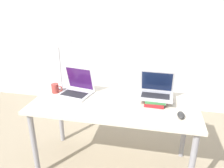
{
  "coord_description": "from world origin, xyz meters",
  "views": [
    {
      "loc": [
        0.35,
        -1.42,
        1.62
      ],
      "look_at": [
        -0.02,
        0.35,
        0.9
      ],
      "focal_mm": 35.0,
      "sensor_mm": 36.0,
      "label": 1
    }
  ],
  "objects_px": {
    "desk_lamp": "(63,45)",
    "laptop_left": "(77,89)",
    "mug": "(56,88)",
    "wireless_keyboard": "(153,116)",
    "laptop_on_books": "(156,91)",
    "book_stack": "(155,99)",
    "mouse": "(181,115)"
  },
  "relations": [
    {
      "from": "laptop_on_books",
      "to": "desk_lamp",
      "type": "distance_m",
      "value": 0.99
    },
    {
      "from": "laptop_left",
      "to": "desk_lamp",
      "type": "xyz_separation_m",
      "value": [
        -0.14,
        0.08,
        0.41
      ]
    },
    {
      "from": "book_stack",
      "to": "wireless_keyboard",
      "type": "distance_m",
      "value": 0.28
    },
    {
      "from": "book_stack",
      "to": "mouse",
      "type": "xyz_separation_m",
      "value": [
        0.21,
        -0.23,
        -0.01
      ]
    },
    {
      "from": "book_stack",
      "to": "wireless_keyboard",
      "type": "bearing_deg",
      "value": -90.97
    },
    {
      "from": "book_stack",
      "to": "laptop_on_books",
      "type": "distance_m",
      "value": 0.08
    },
    {
      "from": "laptop_on_books",
      "to": "laptop_left",
      "type": "bearing_deg",
      "value": 179.16
    },
    {
      "from": "mug",
      "to": "desk_lamp",
      "type": "height_order",
      "value": "desk_lamp"
    },
    {
      "from": "desk_lamp",
      "to": "laptop_left",
      "type": "bearing_deg",
      "value": -27.72
    },
    {
      "from": "mouse",
      "to": "desk_lamp",
      "type": "distance_m",
      "value": 1.26
    },
    {
      "from": "laptop_left",
      "to": "laptop_on_books",
      "type": "height_order",
      "value": "laptop_on_books"
    },
    {
      "from": "desk_lamp",
      "to": "laptop_on_books",
      "type": "bearing_deg",
      "value": -5.42
    },
    {
      "from": "wireless_keyboard",
      "to": "book_stack",
      "type": "bearing_deg",
      "value": 89.03
    },
    {
      "from": "laptop_left",
      "to": "laptop_on_books",
      "type": "bearing_deg",
      "value": -0.84
    },
    {
      "from": "wireless_keyboard",
      "to": "laptop_left",
      "type": "bearing_deg",
      "value": 158.05
    },
    {
      "from": "laptop_left",
      "to": "mug",
      "type": "height_order",
      "value": "laptop_left"
    },
    {
      "from": "wireless_keyboard",
      "to": "desk_lamp",
      "type": "height_order",
      "value": "desk_lamp"
    },
    {
      "from": "book_stack",
      "to": "laptop_on_books",
      "type": "height_order",
      "value": "laptop_on_books"
    },
    {
      "from": "book_stack",
      "to": "mouse",
      "type": "height_order",
      "value": "book_stack"
    },
    {
      "from": "book_stack",
      "to": "wireless_keyboard",
      "type": "relative_size",
      "value": 0.91
    },
    {
      "from": "laptop_on_books",
      "to": "wireless_keyboard",
      "type": "bearing_deg",
      "value": -91.2
    },
    {
      "from": "laptop_left",
      "to": "desk_lamp",
      "type": "distance_m",
      "value": 0.44
    },
    {
      "from": "wireless_keyboard",
      "to": "desk_lamp",
      "type": "distance_m",
      "value": 1.09
    },
    {
      "from": "laptop_left",
      "to": "book_stack",
      "type": "xyz_separation_m",
      "value": [
        0.77,
        -0.03,
        -0.03
      ]
    },
    {
      "from": "laptop_left",
      "to": "wireless_keyboard",
      "type": "height_order",
      "value": "laptop_left"
    },
    {
      "from": "laptop_left",
      "to": "wireless_keyboard",
      "type": "bearing_deg",
      "value": -21.95
    },
    {
      "from": "laptop_left",
      "to": "mouse",
      "type": "bearing_deg",
      "value": -14.84
    },
    {
      "from": "laptop_on_books",
      "to": "wireless_keyboard",
      "type": "distance_m",
      "value": 0.31
    },
    {
      "from": "laptop_left",
      "to": "mouse",
      "type": "distance_m",
      "value": 1.02
    },
    {
      "from": "laptop_on_books",
      "to": "wireless_keyboard",
      "type": "xyz_separation_m",
      "value": [
        -0.01,
        -0.3,
        -0.1
      ]
    },
    {
      "from": "book_stack",
      "to": "wireless_keyboard",
      "type": "xyz_separation_m",
      "value": [
        -0.0,
        -0.28,
        -0.02
      ]
    },
    {
      "from": "desk_lamp",
      "to": "mouse",
      "type": "bearing_deg",
      "value": -16.6
    }
  ]
}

